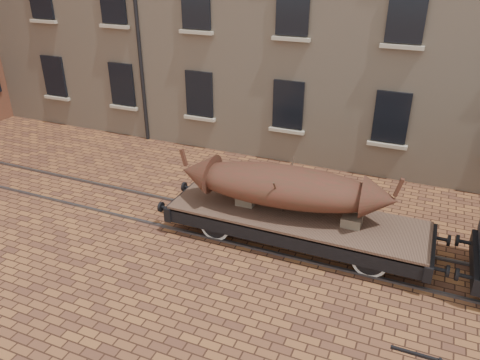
% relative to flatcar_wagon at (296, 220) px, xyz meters
% --- Properties ---
extents(ground, '(90.00, 90.00, 0.00)m').
position_rel_flatcar_wagon_xyz_m(ground, '(0.63, 0.00, -0.71)').
color(ground, brown).
extents(rail_track, '(30.00, 1.52, 0.06)m').
position_rel_flatcar_wagon_xyz_m(rail_track, '(0.63, 0.00, -0.68)').
color(rail_track, '#59595E').
rests_on(rail_track, ground).
extents(flatcar_wagon, '(7.54, 2.05, 1.14)m').
position_rel_flatcar_wagon_xyz_m(flatcar_wagon, '(0.00, 0.00, 0.00)').
color(flatcar_wagon, brown).
rests_on(flatcar_wagon, ground).
extents(iron_boat, '(5.77, 1.96, 1.42)m').
position_rel_flatcar_wagon_xyz_m(iron_boat, '(-0.39, 0.00, 0.93)').
color(iron_boat, '#57241B').
rests_on(iron_boat, flatcar_wagon).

